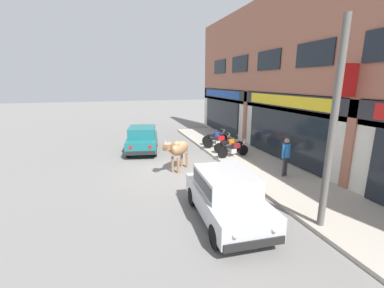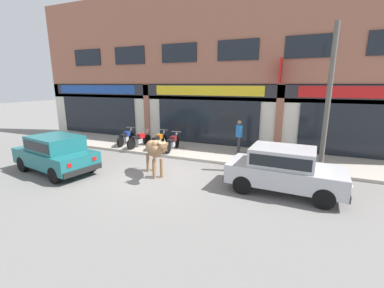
{
  "view_description": "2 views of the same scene",
  "coord_description": "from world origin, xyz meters",
  "px_view_note": "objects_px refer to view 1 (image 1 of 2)",
  "views": [
    {
      "loc": [
        10.7,
        -2.75,
        3.96
      ],
      "look_at": [
        -1.49,
        1.0,
        0.85
      ],
      "focal_mm": 24.0,
      "sensor_mm": 36.0,
      "label": 1
    },
    {
      "loc": [
        4.79,
        -8.06,
        3.4
      ],
      "look_at": [
        0.95,
        1.0,
        1.09
      ],
      "focal_mm": 24.0,
      "sensor_mm": 36.0,
      "label": 2
    }
  ],
  "objects_px": {
    "cow": "(179,149)",
    "motorcycle_0": "(215,138)",
    "motorcycle_2": "(229,145)",
    "utility_pole": "(333,129)",
    "car_1": "(142,138)",
    "motorcycle_3": "(233,149)",
    "motorcycle_1": "(219,141)",
    "pedestrian": "(286,153)",
    "car_0": "(226,194)"
  },
  "relations": [
    {
      "from": "cow",
      "to": "motorcycle_0",
      "type": "relative_size",
      "value": 0.96
    },
    {
      "from": "motorcycle_2",
      "to": "utility_pole",
      "type": "relative_size",
      "value": 0.34
    },
    {
      "from": "car_1",
      "to": "utility_pole",
      "type": "distance_m",
      "value": 10.45
    },
    {
      "from": "car_1",
      "to": "motorcycle_3",
      "type": "xyz_separation_m",
      "value": [
        2.86,
        4.37,
        -0.3
      ]
    },
    {
      "from": "motorcycle_1",
      "to": "pedestrian",
      "type": "height_order",
      "value": "pedestrian"
    },
    {
      "from": "cow",
      "to": "car_1",
      "type": "height_order",
      "value": "cow"
    },
    {
      "from": "motorcycle_1",
      "to": "motorcycle_2",
      "type": "height_order",
      "value": "same"
    },
    {
      "from": "cow",
      "to": "motorcycle_0",
      "type": "distance_m",
      "value": 5.13
    },
    {
      "from": "motorcycle_1",
      "to": "utility_pole",
      "type": "xyz_separation_m",
      "value": [
        8.65,
        -0.61,
        2.3
      ]
    },
    {
      "from": "motorcycle_2",
      "to": "utility_pole",
      "type": "xyz_separation_m",
      "value": [
        7.6,
        -0.81,
        2.3
      ]
    },
    {
      "from": "motorcycle_3",
      "to": "utility_pole",
      "type": "xyz_separation_m",
      "value": [
        6.69,
        -0.62,
        2.3
      ]
    },
    {
      "from": "motorcycle_3",
      "to": "utility_pole",
      "type": "height_order",
      "value": "utility_pole"
    },
    {
      "from": "motorcycle_2",
      "to": "motorcycle_3",
      "type": "height_order",
      "value": "same"
    },
    {
      "from": "pedestrian",
      "to": "utility_pole",
      "type": "xyz_separation_m",
      "value": [
        3.5,
        -1.41,
        1.7
      ]
    },
    {
      "from": "pedestrian",
      "to": "utility_pole",
      "type": "relative_size",
      "value": 0.3
    },
    {
      "from": "motorcycle_0",
      "to": "utility_pole",
      "type": "bearing_deg",
      "value": -4.7
    },
    {
      "from": "pedestrian",
      "to": "car_1",
      "type": "bearing_deg",
      "value": -139.63
    },
    {
      "from": "cow",
      "to": "motorcycle_1",
      "type": "xyz_separation_m",
      "value": [
        -2.85,
        3.15,
        -0.5
      ]
    },
    {
      "from": "utility_pole",
      "to": "motorcycle_1",
      "type": "bearing_deg",
      "value": 175.99
    },
    {
      "from": "car_0",
      "to": "utility_pole",
      "type": "xyz_separation_m",
      "value": [
        1.22,
        2.29,
        1.99
      ]
    },
    {
      "from": "car_0",
      "to": "utility_pole",
      "type": "relative_size",
      "value": 0.69
    },
    {
      "from": "cow",
      "to": "motorcycle_3",
      "type": "relative_size",
      "value": 0.95
    },
    {
      "from": "cow",
      "to": "motorcycle_1",
      "type": "height_order",
      "value": "cow"
    },
    {
      "from": "motorcycle_0",
      "to": "motorcycle_1",
      "type": "height_order",
      "value": "same"
    },
    {
      "from": "cow",
      "to": "car_0",
      "type": "height_order",
      "value": "cow"
    },
    {
      "from": "motorcycle_2",
      "to": "car_1",
      "type": "bearing_deg",
      "value": -113.22
    },
    {
      "from": "motorcycle_3",
      "to": "pedestrian",
      "type": "relative_size",
      "value": 1.13
    },
    {
      "from": "motorcycle_3",
      "to": "utility_pole",
      "type": "distance_m",
      "value": 7.1
    },
    {
      "from": "motorcycle_3",
      "to": "pedestrian",
      "type": "xyz_separation_m",
      "value": [
        3.19,
        0.78,
        0.6
      ]
    },
    {
      "from": "utility_pole",
      "to": "motorcycle_3",
      "type": "bearing_deg",
      "value": 174.67
    },
    {
      "from": "car_1",
      "to": "motorcycle_1",
      "type": "xyz_separation_m",
      "value": [
        0.91,
        4.35,
        -0.3
      ]
    },
    {
      "from": "motorcycle_1",
      "to": "motorcycle_2",
      "type": "xyz_separation_m",
      "value": [
        1.05,
        0.2,
        0.0
      ]
    },
    {
      "from": "motorcycle_0",
      "to": "pedestrian",
      "type": "xyz_separation_m",
      "value": [
        6.16,
        0.61,
        0.6
      ]
    },
    {
      "from": "car_0",
      "to": "utility_pole",
      "type": "height_order",
      "value": "utility_pole"
    },
    {
      "from": "car_1",
      "to": "pedestrian",
      "type": "distance_m",
      "value": 7.95
    },
    {
      "from": "utility_pole",
      "to": "motorcycle_2",
      "type": "bearing_deg",
      "value": 173.9
    },
    {
      "from": "motorcycle_2",
      "to": "motorcycle_3",
      "type": "distance_m",
      "value": 0.93
    },
    {
      "from": "motorcycle_2",
      "to": "pedestrian",
      "type": "xyz_separation_m",
      "value": [
        4.1,
        0.59,
        0.6
      ]
    },
    {
      "from": "motorcycle_1",
      "to": "pedestrian",
      "type": "distance_m",
      "value": 5.24
    },
    {
      "from": "cow",
      "to": "motorcycle_3",
      "type": "bearing_deg",
      "value": 105.76
    },
    {
      "from": "cow",
      "to": "pedestrian",
      "type": "height_order",
      "value": "pedestrian"
    },
    {
      "from": "cow",
      "to": "motorcycle_3",
      "type": "height_order",
      "value": "cow"
    },
    {
      "from": "cow",
      "to": "utility_pole",
      "type": "relative_size",
      "value": 0.32
    },
    {
      "from": "motorcycle_3",
      "to": "cow",
      "type": "bearing_deg",
      "value": -74.24
    },
    {
      "from": "motorcycle_1",
      "to": "utility_pole",
      "type": "height_order",
      "value": "utility_pole"
    },
    {
      "from": "pedestrian",
      "to": "car_0",
      "type": "bearing_deg",
      "value": -58.4
    },
    {
      "from": "car_0",
      "to": "motorcycle_1",
      "type": "relative_size",
      "value": 2.04
    },
    {
      "from": "car_1",
      "to": "pedestrian",
      "type": "xyz_separation_m",
      "value": [
        6.06,
        5.15,
        0.29
      ]
    },
    {
      "from": "car_0",
      "to": "pedestrian",
      "type": "relative_size",
      "value": 2.3
    },
    {
      "from": "car_1",
      "to": "utility_pole",
      "type": "bearing_deg",
      "value": 21.39
    }
  ]
}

